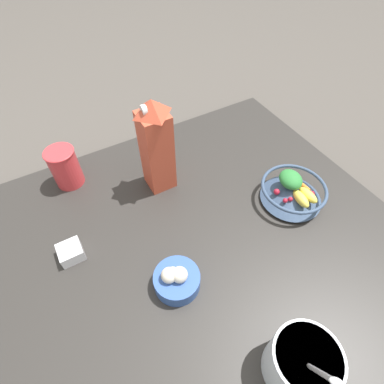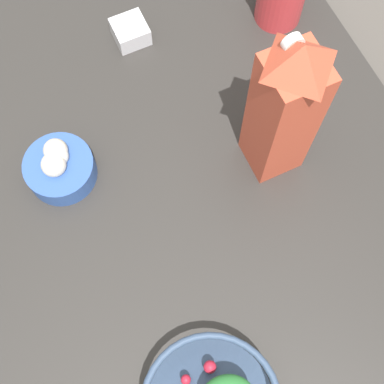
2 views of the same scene
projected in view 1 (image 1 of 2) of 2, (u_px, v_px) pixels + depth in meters
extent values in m
plane|color=#4C4742|center=(212.00, 259.00, 0.82)|extent=(6.00, 6.00, 0.00)
cube|color=#2D2B28|center=(213.00, 256.00, 0.80)|extent=(1.08, 1.08, 0.03)
cylinder|color=#384C6B|center=(290.00, 199.00, 0.90)|extent=(0.10, 0.10, 0.01)
cone|color=#384C6B|center=(292.00, 193.00, 0.88)|extent=(0.18, 0.18, 0.05)
torus|color=#384C6B|center=(294.00, 188.00, 0.86)|extent=(0.19, 0.19, 0.01)
ellipsoid|color=#EFD64C|center=(292.00, 181.00, 0.89)|extent=(0.04, 0.07, 0.03)
ellipsoid|color=#EFD64C|center=(300.00, 198.00, 0.85)|extent=(0.07, 0.04, 0.03)
ellipsoid|color=#EFD64C|center=(307.00, 194.00, 0.86)|extent=(0.07, 0.03, 0.03)
cylinder|color=orange|center=(304.00, 187.00, 0.89)|extent=(0.04, 0.02, 0.01)
sphere|color=red|center=(290.00, 199.00, 0.85)|extent=(0.01, 0.01, 0.01)
sphere|color=red|center=(297.00, 186.00, 0.89)|extent=(0.01, 0.01, 0.01)
sphere|color=red|center=(277.00, 192.00, 0.87)|extent=(0.02, 0.02, 0.02)
sphere|color=red|center=(310.00, 193.00, 0.87)|extent=(0.02, 0.02, 0.02)
sphere|color=red|center=(285.00, 201.00, 0.85)|extent=(0.01, 0.01, 0.01)
ellipsoid|color=#2D7F38|center=(291.00, 179.00, 0.87)|extent=(0.09, 0.08, 0.04)
cube|color=#CC4C33|center=(157.00, 152.00, 0.85)|extent=(0.08, 0.08, 0.26)
pyramid|color=#CC4C33|center=(151.00, 107.00, 0.74)|extent=(0.08, 0.08, 0.04)
cylinder|color=white|center=(144.00, 110.00, 0.73)|extent=(0.03, 0.01, 0.03)
cylinder|color=silver|center=(301.00, 363.00, 0.57)|extent=(0.13, 0.13, 0.11)
cylinder|color=white|center=(309.00, 357.00, 0.54)|extent=(0.12, 0.12, 0.02)
cylinder|color=silver|center=(316.00, 370.00, 0.48)|extent=(0.05, 0.06, 0.20)
ellipsoid|color=silver|center=(337.00, 382.00, 0.38)|extent=(0.02, 0.02, 0.01)
cylinder|color=#DB383D|center=(65.00, 167.00, 0.91)|extent=(0.08, 0.08, 0.13)
torus|color=#DB383D|center=(58.00, 152.00, 0.86)|extent=(0.09, 0.09, 0.01)
cube|color=silver|center=(71.00, 252.00, 0.77)|extent=(0.06, 0.06, 0.04)
cube|color=brown|center=(72.00, 253.00, 0.78)|extent=(0.05, 0.05, 0.02)
cylinder|color=#3356A3|center=(177.00, 281.00, 0.72)|extent=(0.11, 0.11, 0.04)
sphere|color=silver|center=(173.00, 274.00, 0.70)|extent=(0.03, 0.03, 0.03)
sphere|color=silver|center=(169.00, 275.00, 0.69)|extent=(0.04, 0.04, 0.04)
sphere|color=silver|center=(180.00, 275.00, 0.69)|extent=(0.04, 0.04, 0.04)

